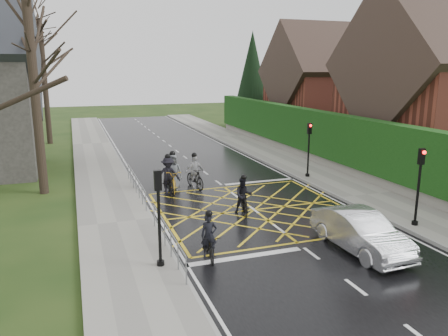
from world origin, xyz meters
TOP-DOWN VIEW (x-y plane):
  - ground at (0.00, 0.00)m, footprint 120.00×120.00m
  - road at (0.00, 0.00)m, footprint 9.00×80.00m
  - sidewalk_right at (6.00, 0.00)m, footprint 3.00×80.00m
  - sidewalk_left at (-6.00, 0.00)m, footprint 3.00×80.00m
  - stone_wall at (7.75, 6.00)m, footprint 0.50×38.00m
  - hedge at (7.75, 6.00)m, footprint 0.90×38.00m
  - house_far at (14.75, 18.00)m, footprint 9.80×8.80m
  - conifer at (10.75, 26.00)m, footprint 4.60×4.60m
  - tree_near at (-9.00, 6.00)m, footprint 9.24×9.24m
  - tree_mid at (-10.00, 14.00)m, footprint 10.08×10.08m
  - tree_far at (-9.30, 22.00)m, footprint 8.40×8.40m
  - railing_south at (-4.65, -3.50)m, footprint 0.05×5.04m
  - railing_north at (-4.65, 4.00)m, footprint 0.05×6.04m
  - traffic_light_ne at (5.10, 4.20)m, footprint 0.24×0.31m
  - traffic_light_se at (5.10, -4.20)m, footprint 0.24×0.31m
  - traffic_light_sw at (-5.10, -4.50)m, footprint 0.24×0.31m
  - cyclist_rear at (-3.37, -4.14)m, footprint 0.85×1.76m
  - cyclist_back at (-0.60, -0.26)m, footprint 0.89×1.79m
  - cyclist_mid at (-3.04, 3.89)m, footprint 1.22×2.11m
  - cyclist_front at (-1.52, 4.42)m, footprint 1.09×1.97m
  - cyclist_lead at (-2.69, 4.32)m, footprint 1.12×2.25m
  - car at (1.71, -5.30)m, footprint 1.58×4.22m

SIDE VIEW (x-z plane):
  - ground at x=0.00m, z-range 0.00..0.00m
  - road at x=0.00m, z-range 0.00..0.01m
  - sidewalk_right at x=6.00m, z-range 0.00..0.15m
  - sidewalk_left at x=-6.00m, z-range 0.00..0.15m
  - stone_wall at x=7.75m, z-range 0.00..0.70m
  - cyclist_rear at x=-3.37m, z-range -0.29..1.35m
  - cyclist_back at x=-0.60m, z-range -0.21..1.52m
  - car at x=1.71m, z-range 0.00..1.38m
  - cyclist_front at x=-1.52m, z-range -0.25..1.65m
  - cyclist_lead at x=-2.69m, z-range -0.32..1.77m
  - cyclist_mid at x=-3.04m, z-range -0.27..1.76m
  - railing_south at x=-4.65m, z-range 0.27..1.29m
  - railing_north at x=-4.65m, z-range 0.27..1.30m
  - traffic_light_ne at x=5.10m, z-range 0.06..3.27m
  - traffic_light_se at x=5.10m, z-range 0.06..3.27m
  - traffic_light_sw at x=-5.10m, z-range 0.06..3.27m
  - hedge at x=7.75m, z-range 0.70..3.50m
  - house_far at x=14.75m, z-range -0.79..9.51m
  - conifer at x=10.75m, z-range -0.01..9.99m
  - tree_far at x=-9.30m, z-range 1.99..12.39m
  - tree_near at x=-9.00m, z-range 2.19..13.63m
  - tree_mid at x=-10.00m, z-range 2.39..14.87m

